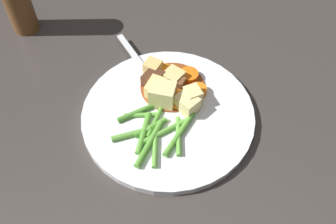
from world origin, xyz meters
name	(u,v)px	position (x,y,z in m)	size (l,w,h in m)	color
ground_plane	(168,117)	(0.00, 0.00, 0.00)	(3.00, 3.00, 0.00)	#383330
dinner_plate	(168,114)	(0.00, 0.00, 0.01)	(0.26, 0.26, 0.01)	white
stew_sauce	(174,87)	(0.05, 0.00, 0.01)	(0.10, 0.10, 0.00)	brown
carrot_slice_0	(189,76)	(0.07, -0.02, 0.02)	(0.03, 0.03, 0.01)	orange
carrot_slice_1	(198,91)	(0.04, -0.04, 0.02)	(0.03, 0.03, 0.01)	orange
carrot_slice_2	(179,100)	(0.02, -0.01, 0.02)	(0.04, 0.04, 0.01)	orange
carrot_slice_3	(162,72)	(0.08, 0.02, 0.02)	(0.03, 0.03, 0.01)	orange
potato_chunk_0	(187,103)	(0.01, -0.03, 0.02)	(0.03, 0.03, 0.03)	#EAD68C
potato_chunk_1	(156,89)	(0.03, 0.02, 0.02)	(0.02, 0.03, 0.03)	#E5CC7A
potato_chunk_2	(163,95)	(0.02, 0.01, 0.03)	(0.04, 0.03, 0.04)	#EAD68C
potato_chunk_3	(172,77)	(0.06, 0.00, 0.02)	(0.03, 0.03, 0.02)	#E5CC7A
potato_chunk_4	(153,68)	(0.07, 0.04, 0.02)	(0.02, 0.02, 0.02)	#DBBC6B
potato_chunk_5	(192,96)	(0.02, -0.03, 0.03)	(0.02, 0.03, 0.03)	#EAD68C
meat_chunk_0	(153,79)	(0.05, 0.03, 0.02)	(0.03, 0.03, 0.02)	#4C2B19
meat_chunk_1	(178,84)	(0.05, -0.01, 0.02)	(0.02, 0.02, 0.02)	brown
green_bean_0	(180,134)	(-0.04, -0.02, 0.02)	(0.01, 0.01, 0.08)	#599E38
green_bean_1	(144,133)	(-0.05, 0.03, 0.02)	(0.01, 0.01, 0.07)	#599E38
green_bean_2	(137,112)	(-0.01, 0.05, 0.02)	(0.01, 0.01, 0.06)	#4C8E33
green_bean_3	(162,131)	(-0.04, 0.00, 0.02)	(0.01, 0.01, 0.08)	#66AD42
green_bean_4	(150,143)	(-0.06, 0.02, 0.02)	(0.01, 0.01, 0.08)	#599E38
green_bean_5	(155,151)	(-0.07, 0.01, 0.02)	(0.01, 0.01, 0.05)	#66AD42
green_bean_6	(151,127)	(-0.03, 0.02, 0.02)	(0.01, 0.01, 0.05)	#599E38
green_bean_7	(141,115)	(-0.01, 0.04, 0.02)	(0.01, 0.01, 0.05)	#66AD42
green_bean_8	(178,136)	(-0.04, -0.02, 0.02)	(0.01, 0.01, 0.06)	#66AD42
green_bean_9	(131,134)	(-0.05, 0.05, 0.02)	(0.01, 0.01, 0.06)	#66AD42
green_bean_10	(155,121)	(-0.02, 0.02, 0.02)	(0.01, 0.01, 0.06)	#599E38
fork	(144,69)	(0.08, 0.05, 0.01)	(0.15, 0.12, 0.00)	silver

